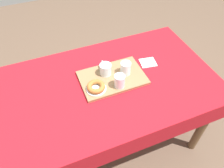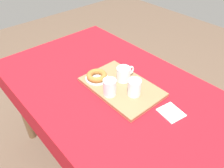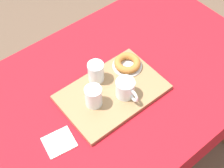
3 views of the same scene
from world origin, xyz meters
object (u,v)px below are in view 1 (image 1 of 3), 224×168
(serving_tray, at_px, (112,78))
(dining_table, at_px, (110,92))
(sugar_donut_left, at_px, (96,87))
(donut_plate_left, at_px, (96,89))
(tea_mug_left, at_px, (105,69))
(water_glass_near, at_px, (120,82))
(water_glass_far, at_px, (126,69))
(paper_napkin, at_px, (148,63))

(serving_tray, bearing_deg, dining_table, -135.62)
(sugar_donut_left, bearing_deg, dining_table, 17.30)
(donut_plate_left, bearing_deg, sugar_donut_left, -90.00)
(tea_mug_left, height_order, water_glass_near, water_glass_near)
(water_glass_far, height_order, sugar_donut_left, water_glass_far)
(donut_plate_left, bearing_deg, paper_napkin, 14.67)
(serving_tray, height_order, sugar_donut_left, sugar_donut_left)
(water_glass_near, relative_size, sugar_donut_left, 0.77)
(water_glass_far, distance_m, donut_plate_left, 0.25)
(water_glass_far, bearing_deg, donut_plate_left, -164.90)
(dining_table, height_order, sugar_donut_left, sugar_donut_left)
(serving_tray, xyz_separation_m, tea_mug_left, (-0.03, 0.05, 0.05))
(donut_plate_left, relative_size, paper_napkin, 1.17)
(dining_table, xyz_separation_m, paper_napkin, (0.34, 0.08, 0.10))
(serving_tray, distance_m, donut_plate_left, 0.16)
(dining_table, distance_m, sugar_donut_left, 0.18)
(serving_tray, distance_m, water_glass_far, 0.11)
(water_glass_near, bearing_deg, paper_napkin, 26.81)
(water_glass_far, xyz_separation_m, paper_napkin, (0.21, 0.05, -0.06))
(water_glass_near, bearing_deg, serving_tray, 96.75)
(dining_table, height_order, tea_mug_left, tea_mug_left)
(serving_tray, height_order, donut_plate_left, donut_plate_left)
(water_glass_near, xyz_separation_m, paper_napkin, (0.30, 0.15, -0.06))
(sugar_donut_left, bearing_deg, paper_napkin, 14.67)
(tea_mug_left, xyz_separation_m, paper_napkin, (0.34, 0.00, -0.05))
(dining_table, distance_m, donut_plate_left, 0.16)
(serving_tray, relative_size, water_glass_near, 4.77)
(water_glass_near, distance_m, donut_plate_left, 0.16)
(dining_table, xyz_separation_m, water_glass_near, (0.04, -0.07, 0.15))
(water_glass_near, relative_size, water_glass_far, 1.00)
(water_glass_near, height_order, paper_napkin, water_glass_near)
(tea_mug_left, xyz_separation_m, sugar_donut_left, (-0.11, -0.11, -0.01))
(water_glass_near, height_order, water_glass_far, same)
(serving_tray, bearing_deg, water_glass_far, -0.44)
(dining_table, relative_size, paper_napkin, 12.94)
(serving_tray, distance_m, water_glass_near, 0.11)
(paper_napkin, bearing_deg, donut_plate_left, -165.33)
(sugar_donut_left, relative_size, paper_napkin, 1.05)
(dining_table, bearing_deg, donut_plate_left, -162.70)
(serving_tray, xyz_separation_m, paper_napkin, (0.31, 0.05, -0.01))
(tea_mug_left, bearing_deg, dining_table, -90.14)
(donut_plate_left, height_order, sugar_donut_left, sugar_donut_left)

